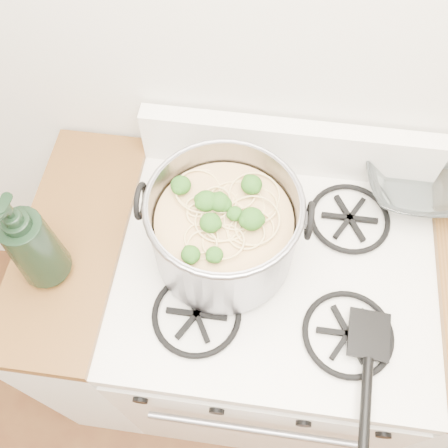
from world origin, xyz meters
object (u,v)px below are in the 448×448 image
Objects in this scene: spatula at (370,333)px; glass_bowl at (415,182)px; bottle at (29,241)px; gas_range at (263,327)px; stock_pot at (224,230)px.

glass_bowl is at bearing 77.80° from spatula.
bottle is at bearing -157.38° from glass_bowl.
gas_range is 3.12× the size of bottle.
spatula is at bearing -25.36° from stock_pot.
stock_pot is 0.41m from bottle.
gas_range is 0.56m from spatula.
bottle is (-0.86, -0.36, 0.13)m from glass_bowl.
gas_range is 2.54× the size of stock_pot.
stock_pot is 3.34× the size of glass_bowl.
glass_bowl is (0.46, 0.25, -0.09)m from stock_pot.
bottle is at bearing -170.55° from gas_range.
stock_pot is (-0.13, 0.02, 0.59)m from gas_range.
stock_pot reaches higher than spatula.
stock_pot is at bearing 173.23° from gas_range.
gas_range is 0.60m from stock_pot.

